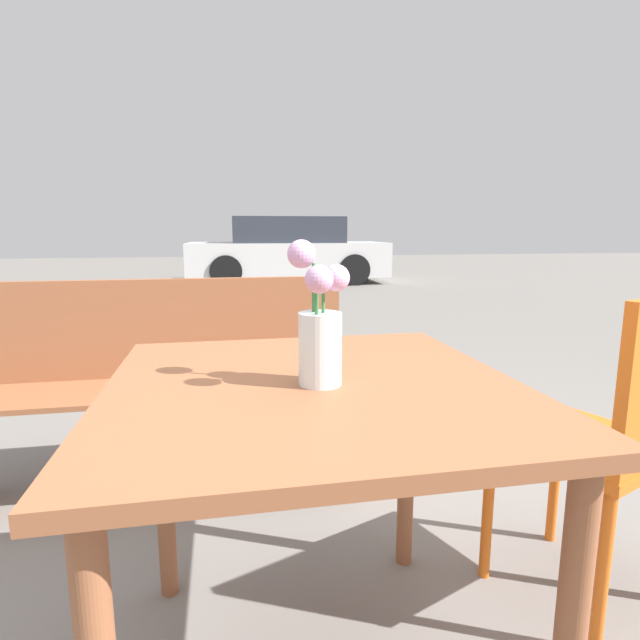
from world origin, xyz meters
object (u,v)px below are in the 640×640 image
parked_car (287,252)px  flower_vase (319,333)px  table_front (313,428)px  cafe_chair (614,431)px  bench_near (156,379)px

parked_car → flower_vase: bearing=-96.4°
flower_vase → table_front: bearing=108.0°
table_front → cafe_chair: (0.83, 0.09, -0.11)m
table_front → parked_car: parked_car is taller
table_front → cafe_chair: 0.84m
flower_vase → cafe_chair: 0.89m
bench_near → parked_car: parked_car is taller
cafe_chair → parked_car: parked_car is taller
parked_car → cafe_chair: bearing=-91.4°
table_front → parked_car: 9.29m
flower_vase → cafe_chair: bearing=8.4°
cafe_chair → bench_near: cafe_chair is taller
table_front → flower_vase: flower_vase is taller
table_front → cafe_chair: size_ratio=0.97×
table_front → parked_car: bearing=83.5°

